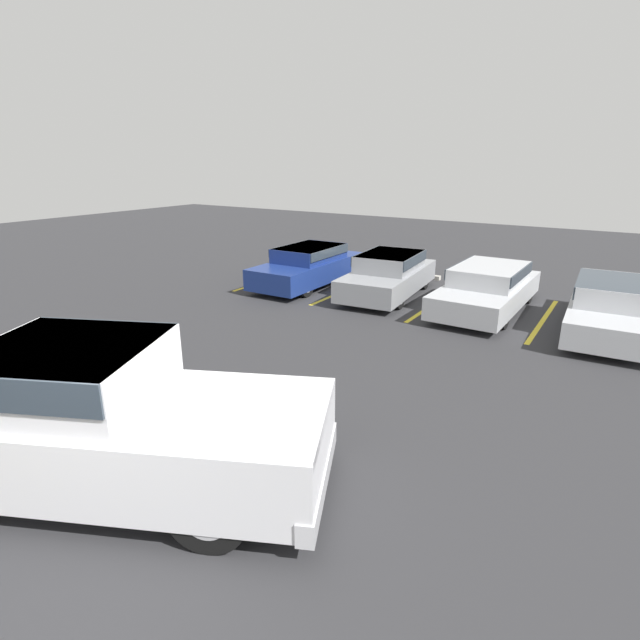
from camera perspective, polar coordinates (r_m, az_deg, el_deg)
name	(u,v)px	position (r m, az deg, el deg)	size (l,w,h in m)	color
ground_plane	(121,524)	(6.53, -21.83, -20.84)	(60.00, 60.00, 0.00)	#2D2D30
stall_stripe_a	(274,278)	(17.38, -5.25, 4.78)	(0.12, 4.22, 0.01)	yellow
stall_stripe_b	(347,289)	(15.82, 3.11, 3.50)	(0.12, 4.22, 0.01)	yellow
stall_stripe_c	(435,303)	(14.67, 13.01, 1.89)	(0.12, 4.22, 0.01)	yellow
stall_stripe_d	(543,320)	(14.03, 24.15, 0.01)	(0.12, 4.22, 0.01)	yellow
pickup_truck	(99,419)	(6.76, -23.94, -10.31)	(5.96, 4.20, 1.88)	silver
parked_sedan_a	(309,265)	(16.30, -1.31, 6.36)	(1.79, 4.49, 1.26)	navy
parked_sedan_b	(389,273)	(15.17, 7.86, 5.33)	(2.11, 4.42, 1.27)	gray
parked_sedan_c	(488,287)	(14.26, 18.61, 3.65)	(1.89, 4.69, 1.22)	#B7BABF
parked_sedan_d	(611,305)	(13.63, 30.28, 1.48)	(1.92, 4.69, 1.24)	#B7BABF
traffic_cone	(10,363)	(11.05, -31.88, -4.21)	(0.45, 0.45, 0.63)	black
wheel_stop_curb	(416,275)	(17.77, 10.94, 5.05)	(1.71, 0.20, 0.14)	#B7B2A8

